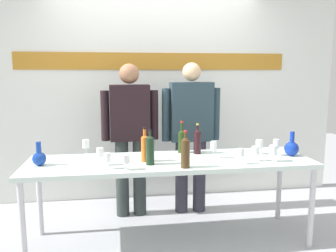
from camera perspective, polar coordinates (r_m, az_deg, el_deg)
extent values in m
plane|color=#ACACB3|center=(3.40, 0.40, -18.42)|extent=(10.00, 10.00, 0.00)
cube|color=white|center=(4.26, -2.25, 8.08)|extent=(4.64, 0.10, 3.00)
cube|color=#BA7B25|center=(4.20, -2.17, 10.67)|extent=(3.25, 0.01, 0.20)
cube|color=silver|center=(3.13, 0.42, -5.99)|extent=(2.56, 0.72, 0.04)
cylinder|color=silver|center=(3.02, -22.96, -15.09)|extent=(0.05, 0.05, 0.74)
cylinder|color=silver|center=(3.39, 22.70, -12.44)|extent=(0.05, 0.05, 0.74)
cylinder|color=silver|center=(3.58, -20.52, -11.14)|extent=(0.05, 0.05, 0.74)
cylinder|color=silver|center=(3.89, 17.95, -9.38)|extent=(0.05, 0.05, 0.74)
sphere|color=#15399E|center=(3.12, -20.56, -5.12)|extent=(0.12, 0.12, 0.12)
cylinder|color=#15399E|center=(3.10, -20.66, -3.37)|extent=(0.04, 0.04, 0.10)
sphere|color=#112FA1|center=(3.46, 19.79, -3.56)|extent=(0.14, 0.14, 0.14)
cylinder|color=#112FA1|center=(3.44, 19.89, -1.76)|extent=(0.04, 0.04, 0.11)
cylinder|color=#2B3432|center=(3.82, -7.59, -8.54)|extent=(0.14, 0.14, 0.85)
cylinder|color=#2B3432|center=(3.82, -4.74, -8.46)|extent=(0.14, 0.14, 0.85)
cube|color=black|center=(3.67, -6.35, 2.23)|extent=(0.42, 0.22, 0.59)
cylinder|color=black|center=(3.67, -10.38, 1.68)|extent=(0.09, 0.09, 0.53)
cylinder|color=black|center=(3.69, -2.33, 1.86)|extent=(0.09, 0.09, 0.53)
sphere|color=#976648|center=(3.64, -6.46, 8.62)|extent=(0.21, 0.21, 0.21)
cylinder|color=#2E2D3A|center=(3.89, 2.26, -8.34)|extent=(0.14, 0.14, 0.82)
cylinder|color=#2E2D3A|center=(3.93, 5.22, -8.18)|extent=(0.14, 0.14, 0.82)
cube|color=#283B45|center=(3.76, 3.86, 2.41)|extent=(0.45, 0.22, 0.64)
cylinder|color=#283B45|center=(3.71, -0.33, 1.85)|extent=(0.09, 0.09, 0.57)
cylinder|color=#283B45|center=(3.83, 7.91, 1.99)|extent=(0.09, 0.09, 0.57)
sphere|color=#DEB185|center=(3.73, 3.93, 8.94)|extent=(0.20, 0.20, 0.20)
cylinder|color=orange|center=(3.05, -3.87, -3.88)|extent=(0.07, 0.07, 0.22)
cone|color=orange|center=(3.03, -3.90, -1.65)|extent=(0.07, 0.07, 0.03)
cylinder|color=orange|center=(3.03, -3.90, -1.18)|extent=(0.03, 0.03, 0.07)
cylinder|color=black|center=(3.02, -3.91, -0.34)|extent=(0.03, 0.03, 0.02)
cylinder|color=#432D16|center=(2.85, 2.90, -4.64)|extent=(0.07, 0.07, 0.23)
cone|color=#432D16|center=(2.83, 2.92, -2.08)|extent=(0.07, 0.07, 0.03)
cylinder|color=#432D16|center=(2.82, 2.92, -1.69)|extent=(0.03, 0.03, 0.07)
cylinder|color=#AF2428|center=(2.81, 2.93, -0.88)|extent=(0.03, 0.03, 0.02)
cylinder|color=black|center=(2.95, -2.98, -4.23)|extent=(0.07, 0.07, 0.23)
cone|color=black|center=(2.92, -3.00, -1.79)|extent=(0.07, 0.07, 0.03)
cylinder|color=black|center=(2.92, -3.00, -1.42)|extent=(0.02, 0.02, 0.06)
cylinder|color=black|center=(2.91, -3.01, -0.66)|extent=(0.03, 0.03, 0.02)
cylinder|color=#213914|center=(3.38, 2.27, -2.72)|extent=(0.07, 0.07, 0.21)
cone|color=#213914|center=(3.36, 2.29, -0.79)|extent=(0.07, 0.07, 0.03)
cylinder|color=#213914|center=(3.35, 2.29, -0.23)|extent=(0.03, 0.03, 0.09)
cylinder|color=#B3281F|center=(3.34, 2.30, 0.66)|extent=(0.03, 0.03, 0.02)
cylinder|color=black|center=(3.35, 4.89, -2.78)|extent=(0.07, 0.07, 0.22)
cone|color=black|center=(3.32, 4.91, -0.75)|extent=(0.07, 0.07, 0.03)
cylinder|color=black|center=(3.32, 4.92, -0.41)|extent=(0.02, 0.02, 0.06)
cylinder|color=gold|center=(3.31, 4.93, 0.27)|extent=(0.03, 0.03, 0.02)
cylinder|color=white|center=(2.83, -7.07, -7.20)|extent=(0.06, 0.06, 0.00)
cylinder|color=white|center=(2.83, -7.08, -6.64)|extent=(0.01, 0.01, 0.06)
cylinder|color=white|center=(2.81, -7.10, -5.41)|extent=(0.07, 0.07, 0.07)
cylinder|color=white|center=(3.00, -11.14, -6.39)|extent=(0.06, 0.06, 0.00)
cylinder|color=white|center=(2.99, -11.17, -5.70)|extent=(0.01, 0.01, 0.07)
cylinder|color=white|center=(2.97, -11.21, -4.30)|extent=(0.06, 0.06, 0.08)
cylinder|color=white|center=(2.88, -9.94, -6.99)|extent=(0.06, 0.06, 0.00)
cylinder|color=white|center=(2.87, -9.96, -6.39)|extent=(0.01, 0.01, 0.06)
cylinder|color=white|center=(2.86, -10.00, -5.12)|extent=(0.06, 0.06, 0.07)
cylinder|color=white|center=(3.34, -13.37, -4.89)|extent=(0.06, 0.06, 0.00)
cylinder|color=white|center=(3.33, -13.40, -4.20)|extent=(0.01, 0.01, 0.08)
cylinder|color=white|center=(3.31, -13.45, -2.88)|extent=(0.07, 0.07, 0.08)
cylinder|color=white|center=(3.44, 17.40, -4.65)|extent=(0.05, 0.05, 0.00)
cylinder|color=white|center=(3.43, 17.43, -4.09)|extent=(0.01, 0.01, 0.07)
cylinder|color=white|center=(3.42, 17.49, -2.83)|extent=(0.06, 0.06, 0.09)
cylinder|color=white|center=(3.18, 14.25, -5.62)|extent=(0.06, 0.06, 0.00)
cylinder|color=white|center=(3.17, 14.27, -5.07)|extent=(0.01, 0.01, 0.06)
cylinder|color=white|center=(3.16, 14.32, -3.93)|extent=(0.07, 0.07, 0.07)
cylinder|color=white|center=(3.45, 14.83, -4.49)|extent=(0.06, 0.06, 0.00)
cylinder|color=white|center=(3.45, 14.85, -4.02)|extent=(0.01, 0.01, 0.06)
cylinder|color=white|center=(3.43, 14.89, -2.89)|extent=(0.07, 0.07, 0.08)
cylinder|color=white|center=(3.21, 16.97, -5.62)|extent=(0.06, 0.06, 0.00)
cylinder|color=white|center=(3.20, 16.99, -5.10)|extent=(0.01, 0.01, 0.06)
cylinder|color=white|center=(3.18, 17.05, -3.84)|extent=(0.07, 0.07, 0.09)
cylinder|color=white|center=(3.21, 7.51, -5.27)|extent=(0.06, 0.06, 0.00)
cylinder|color=white|center=(3.20, 7.52, -4.63)|extent=(0.01, 0.01, 0.07)
cylinder|color=white|center=(3.19, 7.55, -3.25)|extent=(0.06, 0.06, 0.09)
cylinder|color=white|center=(3.04, 11.93, -6.19)|extent=(0.05, 0.05, 0.00)
cylinder|color=white|center=(3.04, 11.95, -5.54)|extent=(0.01, 0.01, 0.07)
cylinder|color=white|center=(3.02, 11.99, -4.29)|extent=(0.06, 0.06, 0.07)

